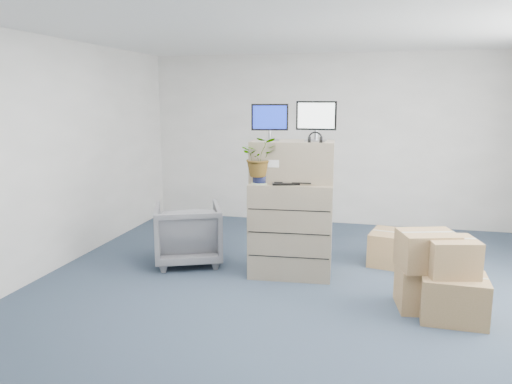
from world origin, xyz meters
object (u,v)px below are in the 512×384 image
monitor_right (316,119)px  office_chair (188,231)px  water_bottle (297,169)px  filing_cabinet_lower (291,229)px  potted_plant (260,162)px  keyboard (292,183)px  monitor_left (270,120)px

monitor_right → office_chair: size_ratio=0.55×
monitor_right → water_bottle: bearing=-166.5°
filing_cabinet_lower → potted_plant: (-0.34, -0.17, 0.81)m
keyboard → potted_plant: 0.44m
filing_cabinet_lower → water_bottle: water_bottle is taller
monitor_right → potted_plant: (-0.60, -0.25, -0.48)m
monitor_left → monitor_right: 0.54m
monitor_right → office_chair: 2.15m
potted_plant → office_chair: 1.41m
filing_cabinet_lower → potted_plant: bearing=-157.2°
water_bottle → keyboard: bearing=-103.1°
potted_plant → water_bottle: bearing=27.2°
filing_cabinet_lower → keyboard: size_ratio=2.36×
office_chair → keyboard: bearing=148.2°
keyboard → office_chair: keyboard is taller
potted_plant → office_chair: (-1.01, 0.28, -0.95)m
filing_cabinet_lower → office_chair: (-1.35, 0.11, -0.14)m
monitor_right → water_bottle: 0.62m
monitor_right → keyboard: bearing=-141.2°
monitor_right → office_chair: (-1.61, 0.03, -1.43)m
office_chair → filing_cabinet_lower: bearing=152.5°
monitor_right → potted_plant: bearing=-156.7°
filing_cabinet_lower → keyboard: bearing=-80.9°
monitor_left → potted_plant: monitor_left is taller
filing_cabinet_lower → potted_plant: size_ratio=2.07×
monitor_left → potted_plant: bearing=-121.6°
filing_cabinet_lower → monitor_left: 1.30m
monitor_right → water_bottle: monitor_right is taller
filing_cabinet_lower → office_chair: 1.36m
monitor_left → water_bottle: (0.33, -0.00, -0.57)m
monitor_right → potted_plant: 0.81m
potted_plant → office_chair: size_ratio=0.65×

